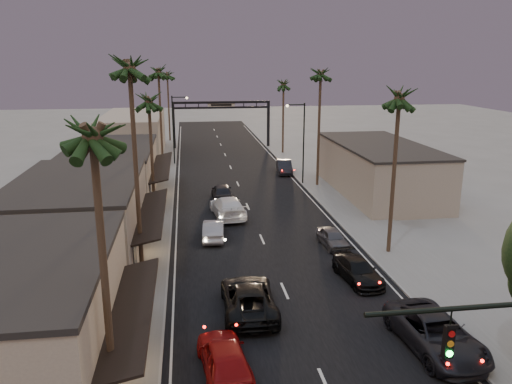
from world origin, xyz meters
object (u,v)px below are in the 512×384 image
object	(u,v)px
palm_lc	(149,96)
palm_ld	(158,69)
palm_ra	(400,91)
palm_far	(167,72)
streetlight_left	(175,124)
curbside_near	(436,333)
arch	(221,113)
palm_lb	(129,61)
oncoming_silver	(213,230)
oncoming_red	(225,358)
palm_la	(91,124)
palm_rc	(284,81)
streetlight_right	(301,137)
palm_rb	(321,70)
oncoming_pickup	(248,298)
curbside_black	(358,270)

from	to	relation	value
palm_lc	palm_ld	bearing A→B (deg)	90.00
palm_ra	palm_far	world-z (taller)	same
streetlight_left	curbside_near	size ratio (longest dim) A/B	1.45
arch	palm_lc	size ratio (longest dim) A/B	1.25
palm_lb	oncoming_silver	xyz separation A→B (m)	(4.90, 6.71, -12.65)
streetlight_left	oncoming_red	size ratio (longest dim) A/B	1.81
palm_la	palm_ld	size ratio (longest dim) A/B	0.93
streetlight_left	palm_rc	xyz separation A→B (m)	(15.52, 6.00, 5.14)
arch	palm_la	world-z (taller)	palm_la
streetlight_left	streetlight_right	bearing A→B (deg)	-43.21
palm_lc	palm_rb	bearing A→B (deg)	24.94
palm_la	palm_lc	xyz separation A→B (m)	(-0.00, 27.00, -0.97)
palm_la	arch	bearing A→B (deg)	81.97
arch	oncoming_pickup	xyz separation A→B (m)	(-2.47, -53.25, -4.68)
streetlight_right	palm_far	bearing A→B (deg)	114.76
palm_ld	curbside_near	distance (m)	46.96
palm_far	curbside_black	distance (m)	60.62
palm_rc	palm_far	bearing A→B (deg)	140.36
curbside_black	palm_rb	bearing A→B (deg)	74.18
palm_ld	palm_far	bearing A→B (deg)	89.25
palm_la	curbside_near	xyz separation A→B (m)	(14.52, 2.86, -10.58)
palm_rb	curbside_near	distance (m)	34.26
palm_ld	oncoming_pickup	xyz separation A→B (m)	(6.13, -38.25, -11.57)
palm_far	oncoming_pickup	distance (m)	62.43
palm_lb	oncoming_pickup	world-z (taller)	palm_lb
arch	curbside_near	size ratio (longest dim) A/B	2.46
arch	palm_rb	distance (m)	28.24
palm_la	oncoming_red	bearing A→B (deg)	27.21
streetlight_left	palm_lc	size ratio (longest dim) A/B	0.74
palm_ra	palm_far	xyz separation A→B (m)	(-16.90, 54.00, 0.00)
palm_ra	oncoming_silver	bearing A→B (deg)	159.04
arch	palm_ld	bearing A→B (deg)	-119.83
palm_la	streetlight_right	bearing A→B (deg)	66.68
streetlight_right	streetlight_left	world-z (taller)	same
palm_lb	palm_lc	bearing A→B (deg)	90.00
palm_lc	oncoming_red	distance (m)	26.91
arch	palm_ra	bearing A→B (deg)	-79.41
arch	oncoming_red	world-z (taller)	arch
oncoming_silver	curbside_near	world-z (taller)	curbside_near
palm_la	palm_lc	size ratio (longest dim) A/B	1.08
palm_la	curbside_near	bearing A→B (deg)	11.16
palm_lb	curbside_near	size ratio (longest dim) A/B	2.46
streetlight_right	curbside_black	bearing A→B (deg)	-94.78
palm_far	arch	bearing A→B (deg)	-43.95
oncoming_pickup	palm_rc	bearing A→B (deg)	-102.02
palm_far	curbside_black	xyz separation A→B (m)	(13.11, -58.20, -10.75)
palm_lc	palm_lb	bearing A→B (deg)	-90.00
palm_la	curbside_near	size ratio (longest dim) A/B	2.13
oncoming_red	oncoming_silver	xyz separation A→B (m)	(0.52, 17.46, -0.11)
palm_ld	palm_far	world-z (taller)	palm_ld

